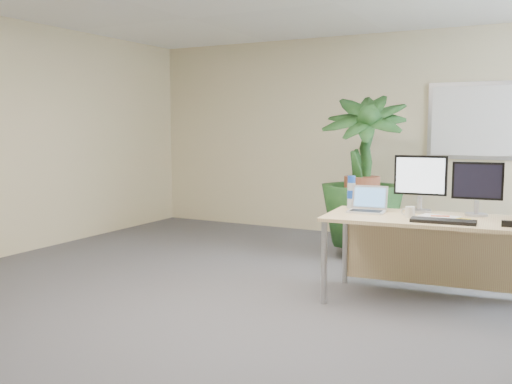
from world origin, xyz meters
The scene contains 15 objects.
floor centered at (0.00, 0.00, 0.00)m, with size 8.00×8.00×0.00m, color #414146.
back_wall centered at (0.00, 4.00, 1.35)m, with size 7.00×0.04×2.70m, color beige.
whiteboard centered at (1.20, 3.97, 1.55)m, with size 1.30×0.04×0.95m.
desk centered at (1.22, 1.41, 0.58)m, with size 1.97×0.96×0.73m.
floor_plant centered at (0.11, 2.67, 0.75)m, with size 0.84×0.84×1.50m, color #143817.
monitor_left centered at (0.98, 1.55, 1.02)m, with size 0.45×0.20×0.50m.
monitor_right centered at (1.45, 1.57, 0.99)m, with size 0.41×0.19×0.45m.
laptop centered at (0.57, 1.37, 0.79)m, with size 0.33×0.30×0.23m.
keyboard centered at (1.27, 1.07, 0.75)m, with size 0.49×0.16×0.03m, color black.
coffee_mug centered at (0.97, 1.22, 0.78)m, with size 0.12×0.08×0.09m.
spiral_notebook centered at (1.19, 1.30, 0.74)m, with size 0.31×0.23×0.01m, color white.
orange_pen centered at (1.21, 1.30, 0.75)m, with size 0.01×0.01×0.15m, color #EF4B1A.
yellow_highlighter centered at (1.39, 1.27, 0.74)m, with size 0.02×0.02×0.12m, color yellow.
water_bottle centered at (0.37, 1.51, 0.88)m, with size 0.08×0.08×0.30m.
stapler centered at (1.76, 1.11, 0.76)m, with size 0.15×0.04×0.05m, color black.
Camera 1 is at (2.04, -3.51, 1.48)m, focal length 40.00 mm.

